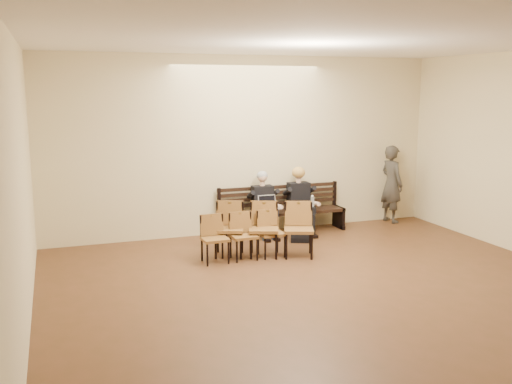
% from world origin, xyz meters
% --- Properties ---
extents(ground, '(10.00, 10.00, 0.00)m').
position_xyz_m(ground, '(0.00, 0.00, 0.00)').
color(ground, brown).
rests_on(ground, ground).
extents(room_walls, '(8.02, 10.01, 3.51)m').
position_xyz_m(room_walls, '(0.00, 0.79, 2.54)').
color(room_walls, beige).
rests_on(room_walls, ground).
extents(bench, '(2.60, 0.90, 0.45)m').
position_xyz_m(bench, '(0.64, 4.65, 0.23)').
color(bench, black).
rests_on(bench, ground).
extents(seated_man, '(0.51, 0.70, 1.22)m').
position_xyz_m(seated_man, '(0.20, 4.53, 0.61)').
color(seated_man, black).
rests_on(seated_man, ground).
extents(seated_woman, '(0.53, 0.73, 1.23)m').
position_xyz_m(seated_woman, '(0.97, 4.53, 0.61)').
color(seated_woman, black).
rests_on(seated_woman, ground).
extents(laptop, '(0.40, 0.34, 0.26)m').
position_xyz_m(laptop, '(0.24, 4.33, 0.58)').
color(laptop, silver).
rests_on(laptop, bench).
extents(water_bottle, '(0.09, 0.09, 0.24)m').
position_xyz_m(water_bottle, '(1.10, 4.24, 0.57)').
color(water_bottle, silver).
rests_on(water_bottle, bench).
extents(bag, '(0.43, 0.37, 0.26)m').
position_xyz_m(bag, '(0.70, 3.90, 0.13)').
color(bag, black).
rests_on(bag, ground).
extents(passerby, '(0.55, 0.76, 1.92)m').
position_xyz_m(passerby, '(3.21, 4.75, 0.96)').
color(passerby, '#38342E').
rests_on(passerby, ground).
extents(chair_row_front, '(1.44, 0.47, 0.80)m').
position_xyz_m(chair_row_front, '(-0.67, 3.19, 0.40)').
color(chair_row_front, brown).
rests_on(chair_row_front, ground).
extents(chair_row_back, '(1.76, 1.10, 0.94)m').
position_xyz_m(chair_row_back, '(-0.28, 3.25, 0.47)').
color(chair_row_back, brown).
rests_on(chair_row_back, ground).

